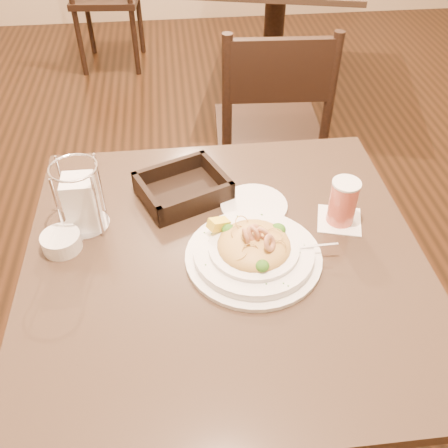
{
  "coord_description": "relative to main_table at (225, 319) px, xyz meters",
  "views": [
    {
      "loc": [
        -0.09,
        -0.78,
        1.54
      ],
      "look_at": [
        0.0,
        0.02,
        0.81
      ],
      "focal_mm": 40.0,
      "sensor_mm": 36.0,
      "label": 1
    }
  ],
  "objects": [
    {
      "name": "drink_glass",
      "position": [
        0.29,
        0.09,
        0.29
      ],
      "size": [
        0.13,
        0.13,
        0.12
      ],
      "rotation": [
        0.0,
        0.0,
        -0.27
      ],
      "color": "white",
      "rests_on": "main_table"
    },
    {
      "name": "ground",
      "position": [
        0.0,
        0.0,
        -0.5
      ],
      "size": [
        7.0,
        7.0,
        0.0
      ],
      "primitive_type": "plane",
      "color": "black",
      "rests_on": "ground"
    },
    {
      "name": "side_plate",
      "position": [
        0.09,
        0.16,
        0.24
      ],
      "size": [
        0.21,
        0.21,
        0.01
      ],
      "primitive_type": "cylinder",
      "rotation": [
        0.0,
        0.0,
        -0.3
      ],
      "color": "white",
      "rests_on": "main_table"
    },
    {
      "name": "background_table",
      "position": [
        0.53,
        2.14,
        0.0
      ],
      "size": [
        1.09,
        1.09,
        0.73
      ],
      "rotation": [
        0.0,
        0.0,
        -0.24
      ],
      "color": "black",
      "rests_on": "ground"
    },
    {
      "name": "pasta_bowl",
      "position": [
        0.06,
        -0.01,
        0.26
      ],
      "size": [
        0.34,
        0.31,
        0.1
      ],
      "rotation": [
        0.0,
        0.0,
        -0.19
      ],
      "color": "white",
      "rests_on": "main_table"
    },
    {
      "name": "butter_ramekin",
      "position": [
        -0.37,
        0.07,
        0.25
      ],
      "size": [
        0.11,
        0.11,
        0.04
      ],
      "primitive_type": "cylinder",
      "rotation": [
        0.0,
        0.0,
        0.23
      ],
      "color": "white",
      "rests_on": "main_table"
    },
    {
      "name": "bread_basket",
      "position": [
        -0.08,
        0.23,
        0.25
      ],
      "size": [
        0.26,
        0.24,
        0.06
      ],
      "rotation": [
        0.0,
        0.0,
        0.4
      ],
      "color": "black",
      "rests_on": "main_table"
    },
    {
      "name": "napkin_caddy",
      "position": [
        -0.32,
        0.14,
        0.31
      ],
      "size": [
        0.11,
        0.11,
        0.17
      ],
      "rotation": [
        0.0,
        0.0,
        -0.03
      ],
      "color": "silver",
      "rests_on": "main_table"
    },
    {
      "name": "dining_chair_near",
      "position": [
        0.28,
        0.9,
        -0.0
      ],
      "size": [
        0.44,
        0.44,
        0.93
      ],
      "rotation": [
        0.0,
        0.0,
        3.08
      ],
      "color": "black",
      "rests_on": "ground"
    },
    {
      "name": "main_table",
      "position": [
        0.0,
        0.0,
        0.0
      ],
      "size": [
        0.9,
        0.9,
        0.73
      ],
      "color": "black",
      "rests_on": "ground"
    }
  ]
}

